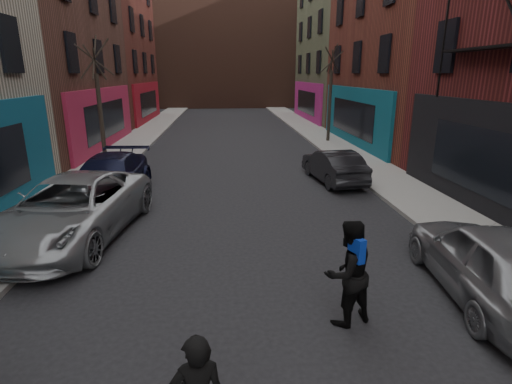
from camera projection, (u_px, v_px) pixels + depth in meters
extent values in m
cube|color=gray|center=(149.00, 131.00, 30.63)|extent=(2.50, 84.00, 0.13)
cube|color=gray|center=(309.00, 129.00, 31.60)|extent=(2.50, 84.00, 0.13)
cube|color=#47281E|center=(226.00, 53.00, 53.99)|extent=(40.00, 10.00, 14.00)
imported|color=gray|center=(72.00, 209.00, 10.64)|extent=(3.51, 6.24, 1.65)
imported|color=black|center=(109.00, 178.00, 14.03)|extent=(2.40, 5.33, 1.52)
imported|color=gray|center=(492.00, 262.00, 7.73)|extent=(2.31, 4.77, 1.57)
imported|color=black|center=(333.00, 166.00, 16.30)|extent=(1.89, 4.20, 1.34)
imported|color=black|center=(348.00, 273.00, 6.92)|extent=(1.14, 1.03, 1.93)
cube|color=#0B2AA4|center=(357.00, 250.00, 6.62)|extent=(0.24, 0.33, 0.42)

